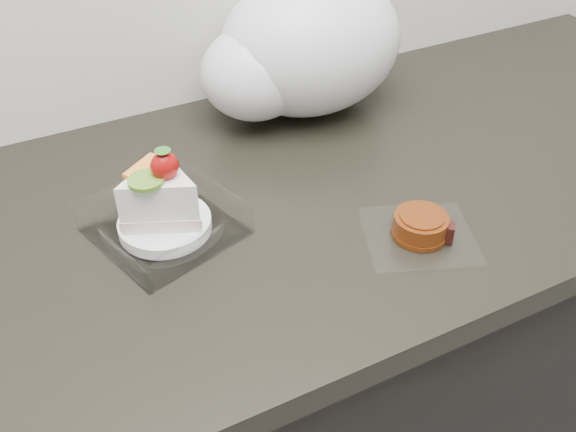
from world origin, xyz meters
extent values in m
cube|color=black|center=(0.00, 1.69, 0.43)|extent=(2.00, 0.60, 0.86)
cube|color=black|center=(0.00, 1.69, 0.88)|extent=(2.04, 0.64, 0.04)
cube|color=white|center=(-0.04, 1.68, 0.90)|extent=(0.21, 0.21, 0.00)
cylinder|color=white|center=(-0.04, 1.68, 0.91)|extent=(0.12, 0.12, 0.02)
ellipsoid|color=#AF0F0B|center=(-0.03, 1.67, 1.01)|extent=(0.04, 0.03, 0.04)
cone|color=#2D7223|center=(-0.03, 1.67, 1.03)|extent=(0.02, 0.02, 0.01)
cylinder|color=#70A42F|center=(-0.06, 1.67, 1.00)|extent=(0.04, 0.04, 0.01)
cube|color=orange|center=(-0.05, 1.70, 1.00)|extent=(0.06, 0.05, 0.01)
cube|color=white|center=(0.26, 1.52, 0.90)|extent=(0.18, 0.18, 0.00)
cylinder|color=#6E2F0D|center=(0.26, 1.52, 0.92)|extent=(0.08, 0.08, 0.03)
cylinder|color=#6E2F0D|center=(0.26, 1.52, 0.90)|extent=(0.09, 0.09, 0.01)
cylinder|color=#6E2F0D|center=(0.26, 1.52, 0.93)|extent=(0.07, 0.07, 0.00)
cube|color=black|center=(0.28, 1.50, 0.91)|extent=(0.03, 0.03, 0.03)
ellipsoid|color=silver|center=(0.29, 1.89, 1.02)|extent=(0.36, 0.31, 0.23)
ellipsoid|color=silver|center=(0.19, 1.88, 0.99)|extent=(0.22, 0.20, 0.15)
camera|label=1|loc=(-0.19, 1.03, 1.45)|focal=40.00mm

